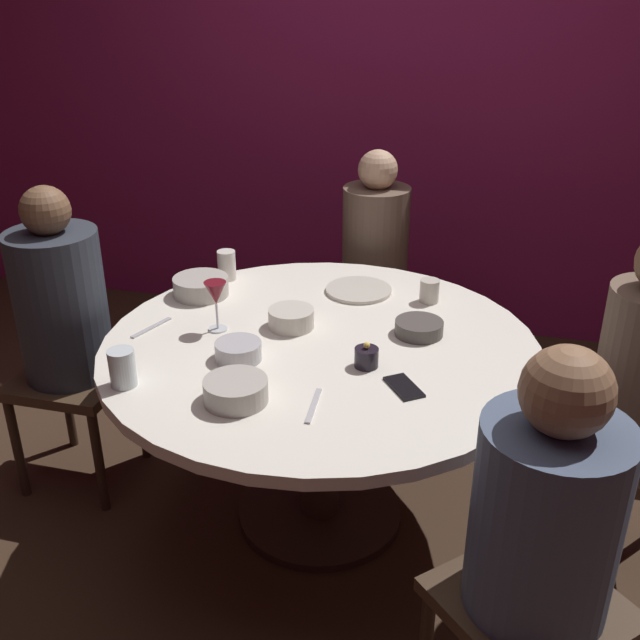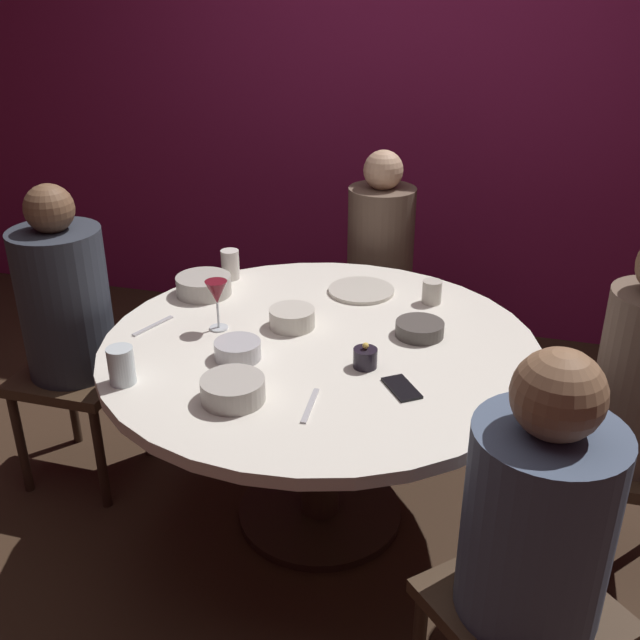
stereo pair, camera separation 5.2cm
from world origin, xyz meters
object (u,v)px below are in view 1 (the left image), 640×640
at_px(dining_table, 320,377).
at_px(bowl_small_white, 419,328).
at_px(seated_diner_left, 62,310).
at_px(bowl_rice_portion, 201,286).
at_px(seated_diner_front_right, 545,520).
at_px(dinner_plate, 359,290).
at_px(cell_phone, 404,387).
at_px(bowl_salad_center, 291,318).
at_px(candle_holder, 366,357).
at_px(cup_by_left_diner, 227,265).
at_px(bowl_serving_large, 238,351).
at_px(cup_near_candle, 429,291).
at_px(bowl_sauce_side, 236,391).
at_px(seated_diner_back, 375,247).
at_px(wine_glass, 216,295).
at_px(cup_by_right_diner, 122,368).

height_order(dining_table, bowl_small_white, bowl_small_white).
bearing_deg(seated_diner_left, bowl_rice_portion, 31.23).
distance_m(seated_diner_front_right, dinner_plate, 1.33).
distance_m(cell_phone, bowl_salad_center, 0.54).
distance_m(candle_holder, cup_by_left_diner, 0.87).
relative_size(seated_diner_left, cell_phone, 8.45).
xyz_separation_m(dining_table, dinner_plate, (0.04, 0.44, 0.14)).
xyz_separation_m(seated_diner_left, bowl_small_white, (1.27, 0.14, 0.02)).
distance_m(bowl_serving_large, cup_near_candle, 0.80).
height_order(seated_diner_front_right, bowl_sauce_side, seated_diner_front_right).
relative_size(seated_diner_back, wine_glass, 6.47).
relative_size(bowl_serving_large, cup_near_candle, 1.72).
xyz_separation_m(bowl_salad_center, bowl_small_white, (0.43, 0.05, -0.01)).
height_order(seated_diner_back, cup_by_right_diner, seated_diner_back).
distance_m(bowl_serving_large, cup_by_left_diner, 0.67).
height_order(seated_diner_left, cup_by_right_diner, seated_diner_left).
distance_m(seated_diner_left, bowl_sauce_side, 0.92).
xyz_separation_m(bowl_serving_large, cup_by_left_diner, (-0.27, 0.61, 0.03)).
bearing_deg(cell_phone, dinner_plate, 76.20).
xyz_separation_m(bowl_rice_portion, cup_by_right_diner, (0.04, -0.67, 0.02)).
distance_m(seated_diner_front_right, bowl_small_white, 0.93).
distance_m(seated_diner_left, bowl_salad_center, 0.84).
relative_size(seated_diner_front_right, cup_near_candle, 13.42).
bearing_deg(bowl_salad_center, seated_diner_back, 82.35).
bearing_deg(cup_by_left_diner, dining_table, -41.48).
height_order(seated_diner_left, seated_diner_front_right, seated_diner_left).
relative_size(seated_diner_back, seated_diner_front_right, 0.99).
bearing_deg(bowl_salad_center, seated_diner_front_right, -43.60).
height_order(seated_diner_front_right, cup_by_right_diner, seated_diner_front_right).
relative_size(seated_diner_back, bowl_serving_large, 7.72).
height_order(bowl_salad_center, bowl_sauce_side, bowl_sauce_side).
xyz_separation_m(wine_glass, bowl_salad_center, (0.24, 0.08, -0.10)).
bearing_deg(seated_diner_front_right, cup_by_left_diner, 1.39).
distance_m(wine_glass, bowl_rice_portion, 0.32).
xyz_separation_m(candle_holder, bowl_rice_portion, (-0.71, 0.38, 0.00)).
height_order(seated_diner_front_right, cup_near_candle, seated_diner_front_right).
bearing_deg(cup_by_left_diner, bowl_small_white, -20.40).
xyz_separation_m(seated_diner_back, seated_diner_front_right, (0.71, -1.71, 0.01)).
bearing_deg(bowl_serving_large, seated_diner_left, 166.44).
xyz_separation_m(seated_diner_back, bowl_salad_center, (-0.12, -0.92, 0.05)).
relative_size(cup_near_candle, cup_by_right_diner, 0.74).
bearing_deg(dinner_plate, cell_phone, -67.65).
bearing_deg(dinner_plate, bowl_salad_center, -114.62).
bearing_deg(bowl_sauce_side, wine_glass, 117.66).
xyz_separation_m(seated_diner_left, cell_phone, (1.27, -0.23, -0.00)).
relative_size(dining_table, bowl_small_white, 8.87).
xyz_separation_m(seated_diner_front_right, bowl_sauce_side, (-0.85, 0.29, 0.04)).
bearing_deg(bowl_rice_portion, bowl_serving_large, -54.78).
bearing_deg(bowl_rice_portion, dining_table, -26.21).
xyz_separation_m(seated_diner_left, cup_by_right_diner, (0.47, -0.41, 0.05)).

